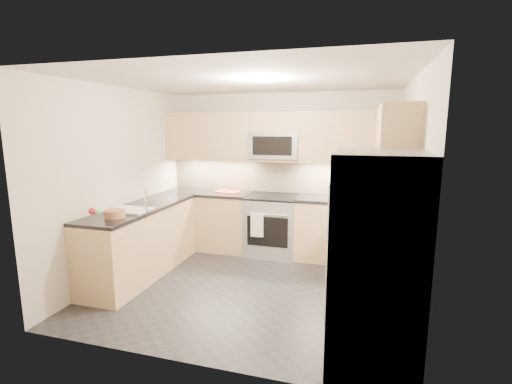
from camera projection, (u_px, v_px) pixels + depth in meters
name	position (u px, v px, depth m)	size (l,w,h in m)	color
floor	(248.00, 287.00, 4.66)	(3.60, 3.20, 0.00)	#25262B
ceiling	(247.00, 81.00, 4.22)	(3.60, 3.20, 0.02)	beige
wall_back	(278.00, 173.00, 5.95)	(3.60, 0.02, 2.50)	#BFB5A7
wall_front	(187.00, 221.00, 2.92)	(3.60, 0.02, 2.50)	#BFB5A7
wall_left	(119.00, 182.00, 4.93)	(0.02, 3.20, 2.50)	#BFB5A7
wall_right	(409.00, 197.00, 3.94)	(0.02, 3.20, 2.50)	#BFB5A7
base_cab_back_left	(209.00, 221.00, 6.11)	(1.42, 0.60, 0.90)	tan
base_cab_back_right	(344.00, 231.00, 5.51)	(1.42, 0.60, 0.90)	tan
base_cab_right	(375.00, 260.00, 4.31)	(0.60, 1.70, 0.90)	tan
base_cab_peninsula	(142.00, 242.00, 4.99)	(0.60, 2.00, 0.90)	tan
countertop_back_left	(208.00, 193.00, 6.02)	(1.42, 0.63, 0.04)	black
countertop_back_right	(345.00, 200.00, 5.42)	(1.42, 0.63, 0.04)	black
countertop_right	(377.00, 221.00, 4.22)	(0.63, 1.70, 0.04)	black
countertop_peninsula	(140.00, 208.00, 4.91)	(0.63, 2.00, 0.04)	black
upper_cab_back	(276.00, 137.00, 5.68)	(3.60, 0.35, 0.75)	tan
upper_cab_right	(393.00, 141.00, 4.15)	(0.35, 1.95, 0.75)	tan
backsplash_back	(278.00, 176.00, 5.95)	(3.60, 0.01, 0.51)	tan
backsplash_right	(404.00, 194.00, 4.38)	(0.01, 2.30, 0.51)	tan
gas_range	(273.00, 226.00, 5.78)	(0.76, 0.65, 0.91)	#A2A5AA
range_cooktop	(273.00, 197.00, 5.70)	(0.76, 0.65, 0.03)	black
oven_door_glass	(267.00, 232.00, 5.47)	(0.62, 0.02, 0.45)	black
oven_handle	(267.00, 214.00, 5.40)	(0.02, 0.02, 0.60)	#B2B5BA
microwave	(275.00, 145.00, 5.68)	(0.76, 0.40, 0.40)	gray
microwave_door	(272.00, 146.00, 5.49)	(0.60, 0.01, 0.28)	black
refrigerator	(375.00, 262.00, 3.01)	(0.70, 0.90, 1.80)	gray
fridge_handle_left	(327.00, 259.00, 2.94)	(0.02, 0.02, 1.20)	#B2B5BA
fridge_handle_right	(331.00, 245.00, 3.28)	(0.02, 0.02, 1.20)	#B2B5BA
sink_basin	(129.00, 215.00, 4.68)	(0.52, 0.38, 0.16)	white
faucet	(146.00, 201.00, 4.57)	(0.03, 0.03, 0.28)	silver
utensil_bowl	(368.00, 196.00, 5.26)	(0.26, 0.26, 0.15)	green
cutting_board	(228.00, 191.00, 6.00)	(0.38, 0.26, 0.01)	red
fruit_basket	(115.00, 214.00, 4.32)	(0.24, 0.24, 0.09)	#A56E4D
fruit_apple	(92.00, 211.00, 4.13)	(0.08, 0.08, 0.08)	maroon
fruit_pear	(98.00, 212.00, 4.09)	(0.07, 0.07, 0.07)	#51AD4A
dish_towel_check	(257.00, 225.00, 5.46)	(0.19, 0.02, 0.36)	white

